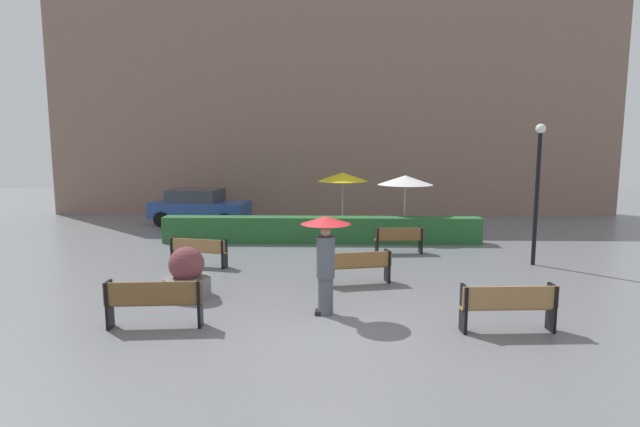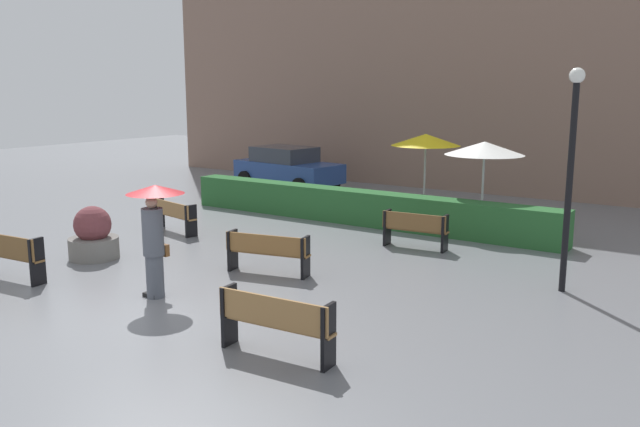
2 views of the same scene
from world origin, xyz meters
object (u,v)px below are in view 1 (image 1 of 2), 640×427
(bench_back_row, at_px, (399,238))
(bench_mid_center, at_px, (357,265))
(patio_umbrella_yellow, at_px, (343,177))
(patio_umbrella_white, at_px, (405,180))
(bench_far_left, at_px, (198,250))
(bench_near_left, at_px, (154,300))
(parked_car, at_px, (199,206))
(bench_near_right, at_px, (509,304))
(lamp_post, at_px, (538,180))
(planter_pot, at_px, (187,276))
(pedestrian_with_umbrella, at_px, (326,250))

(bench_back_row, relative_size, bench_mid_center, 0.88)
(patio_umbrella_yellow, distance_m, patio_umbrella_white, 2.72)
(patio_umbrella_yellow, bearing_deg, patio_umbrella_white, -30.95)
(bench_back_row, distance_m, bench_far_left, 6.36)
(bench_near_left, distance_m, bench_far_left, 4.93)
(bench_mid_center, bearing_deg, bench_near_left, -141.78)
(parked_car, bearing_deg, bench_near_right, -53.97)
(bench_mid_center, distance_m, lamp_post, 6.09)
(bench_near_right, height_order, parked_car, parked_car)
(lamp_post, bearing_deg, patio_umbrella_white, 126.37)
(bench_near_right, xyz_separation_m, planter_pot, (-6.73, 2.09, -0.05))
(bench_back_row, relative_size, patio_umbrella_yellow, 0.66)
(bench_mid_center, relative_size, patio_umbrella_yellow, 0.75)
(bench_near_left, xyz_separation_m, lamp_post, (9.37, 5.39, 1.95))
(bench_near_right, relative_size, planter_pot, 1.54)
(bench_mid_center, bearing_deg, patio_umbrella_white, 72.07)
(bench_back_row, distance_m, pedestrian_with_umbrella, 6.43)
(bench_far_left, relative_size, pedestrian_with_umbrella, 0.84)
(bench_far_left, distance_m, pedestrian_with_umbrella, 5.55)
(planter_pot, relative_size, patio_umbrella_yellow, 0.50)
(bench_back_row, relative_size, planter_pot, 1.34)
(planter_pot, relative_size, lamp_post, 0.29)
(bench_far_left, distance_m, patio_umbrella_yellow, 7.75)
(patio_umbrella_white, bearing_deg, pedestrian_with_umbrella, -108.04)
(bench_near_right, distance_m, parked_car, 15.71)
(pedestrian_with_umbrella, xyz_separation_m, patio_umbrella_yellow, (0.54, 10.22, 0.84))
(lamp_post, height_order, patio_umbrella_yellow, lamp_post)
(bench_back_row, height_order, lamp_post, lamp_post)
(pedestrian_with_umbrella, relative_size, patio_umbrella_white, 0.87)
(pedestrian_with_umbrella, bearing_deg, bench_mid_center, 71.66)
(patio_umbrella_yellow, bearing_deg, pedestrian_with_umbrella, -93.01)
(bench_back_row, relative_size, bench_far_left, 0.91)
(patio_umbrella_yellow, bearing_deg, bench_near_right, -75.30)
(lamp_post, xyz_separation_m, patio_umbrella_white, (-3.20, 4.34, -0.32))
(patio_umbrella_white, bearing_deg, patio_umbrella_yellow, 149.05)
(bench_near_left, height_order, patio_umbrella_yellow, patio_umbrella_yellow)
(planter_pot, height_order, patio_umbrella_yellow, patio_umbrella_yellow)
(bench_far_left, height_order, parked_car, parked_car)
(bench_mid_center, bearing_deg, bench_far_left, 159.20)
(bench_near_right, height_order, planter_pot, planter_pot)
(bench_far_left, bearing_deg, patio_umbrella_yellow, 55.41)
(planter_pot, xyz_separation_m, patio_umbrella_white, (6.12, 7.71, 1.68))
(bench_mid_center, bearing_deg, planter_pot, -163.71)
(bench_back_row, height_order, patio_umbrella_white, patio_umbrella_white)
(bench_near_right, bearing_deg, bench_far_left, 145.48)
(bench_mid_center, relative_size, bench_far_left, 1.04)
(patio_umbrella_white, bearing_deg, lamp_post, -53.63)
(pedestrian_with_umbrella, xyz_separation_m, lamp_post, (6.07, 4.48, 1.14))
(bench_mid_center, xyz_separation_m, parked_car, (-6.52, 9.45, 0.32))
(bench_near_right, height_order, pedestrian_with_umbrella, pedestrian_with_umbrella)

